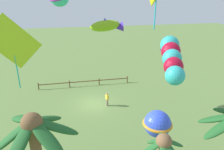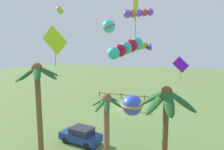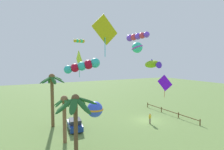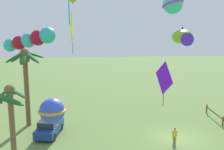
{
  "view_description": "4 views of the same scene",
  "coord_description": "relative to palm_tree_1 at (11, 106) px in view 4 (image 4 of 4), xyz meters",
  "views": [
    {
      "loc": [
        2.19,
        21.56,
        12.08
      ],
      "look_at": [
        -0.75,
        6.86,
        6.2
      ],
      "focal_mm": 33.67,
      "sensor_mm": 36.0,
      "label": 1
    },
    {
      "loc": [
        -7.5,
        27.35,
        9.03
      ],
      "look_at": [
        -0.1,
        7.05,
        5.92
      ],
      "focal_mm": 32.49,
      "sensor_mm": 36.0,
      "label": 2
    },
    {
      "loc": [
        -22.97,
        18.29,
        9.38
      ],
      "look_at": [
        -1.86,
        7.39,
        7.64
      ],
      "focal_mm": 29.55,
      "sensor_mm": 36.0,
      "label": 3
    },
    {
      "loc": [
        -22.22,
        6.98,
        10.03
      ],
      "look_at": [
        -1.22,
        5.89,
        6.01
      ],
      "focal_mm": 43.54,
      "sensor_mm": 36.0,
      "label": 4
    }
  ],
  "objects": [
    {
      "name": "ground_plane",
      "position": [
        2.06,
        -13.63,
        -3.88
      ],
      "size": [
        120.0,
        120.0,
        0.0
      ],
      "primitive_type": "plane",
      "color": "olive"
    },
    {
      "name": "palm_tree_1",
      "position": [
        0.0,
        0.0,
        0.0
      ],
      "size": [
        2.59,
        2.58,
        5.52
      ],
      "color": "brown",
      "rests_on": "ground"
    },
    {
      "name": "palm_tree_2",
      "position": [
        5.99,
        0.34,
        1.8
      ],
      "size": [
        3.65,
        3.54,
        7.67
      ],
      "color": "brown",
      "rests_on": "ground"
    },
    {
      "name": "parked_car_0",
      "position": [
        3.46,
        -2.15,
        -3.13
      ],
      "size": [
        4.09,
        2.19,
        1.51
      ],
      "color": "navy",
      "rests_on": "ground"
    },
    {
      "name": "spectator_0",
      "position": [
        0.65,
        -12.92,
        -3.07
      ],
      "size": [
        0.38,
        0.5,
        1.59
      ],
      "color": "gray",
      "rests_on": "ground"
    },
    {
      "name": "kite_fish_0",
      "position": [
        0.55,
        -13.15,
        5.11
      ],
      "size": [
        3.53,
        1.81,
        1.51
      ],
      "color": "#7EBA15"
    },
    {
      "name": "kite_tube_3",
      "position": [
        -0.98,
        -2.0,
        5.02
      ],
      "size": [
        2.05,
        3.86,
        1.75
      ],
      "color": "#2DB3AF"
    },
    {
      "name": "kite_diamond_4",
      "position": [
        -4.93,
        -10.46,
        3.0
      ],
      "size": [
        1.83,
        0.59,
        2.64
      ],
      "color": "#6D0FE1"
    },
    {
      "name": "kite_diamond_6",
      "position": [
        7.34,
        -4.1,
        5.67
      ],
      "size": [
        3.05,
        0.07,
        4.26
      ],
      "color": "#ADDB1D"
    },
    {
      "name": "kite_ball_7",
      "position": [
        -1.14,
        -3.28,
        -0.09
      ],
      "size": [
        2.85,
        2.85,
        1.85
      ],
      "color": "blue"
    },
    {
      "name": "kite_ball_8",
      "position": [
        4.98,
        -13.49,
        7.86
      ],
      "size": [
        2.79,
        2.79,
        1.81
      ],
      "color": "#32CDA9"
    }
  ]
}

